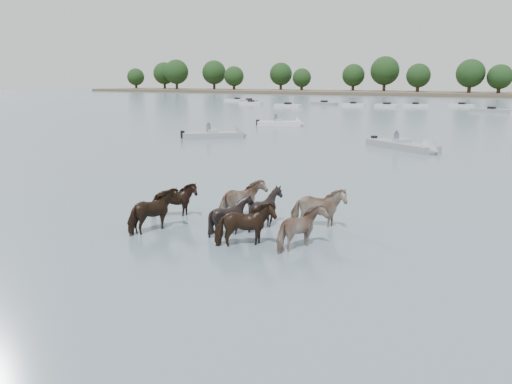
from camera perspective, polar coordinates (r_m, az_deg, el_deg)
The scene contains 8 objects.
ground at distance 15.51m, azimuth -8.42°, elevation -5.69°, with size 400.00×400.00×0.00m, color slate.
shoreline at distance 179.94m, azimuth 3.56°, elevation 11.29°, with size 160.00×30.00×1.00m, color #4C4233.
pony_herd at distance 16.37m, azimuth -1.77°, elevation -2.42°, with size 7.08×4.71×1.53m.
motorboat_a at distance 42.80m, azimuth -3.91°, elevation 6.46°, with size 5.24×4.71×1.92m.
motorboat_b at distance 36.70m, azimuth 17.04°, elevation 4.89°, with size 6.18×4.78×1.92m.
motorboat_f at distance 53.70m, azimuth 3.40°, elevation 7.74°, with size 5.14×3.57×1.92m.
distant_flotilla at distance 90.34m, azimuth 24.13°, elevation 8.70°, with size 105.20×25.03×0.93m.
treeline at distance 182.68m, azimuth 2.27°, elevation 13.25°, with size 144.74×20.93×12.18m.
Camera 1 is at (9.15, -11.54, 4.86)m, focal length 35.26 mm.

